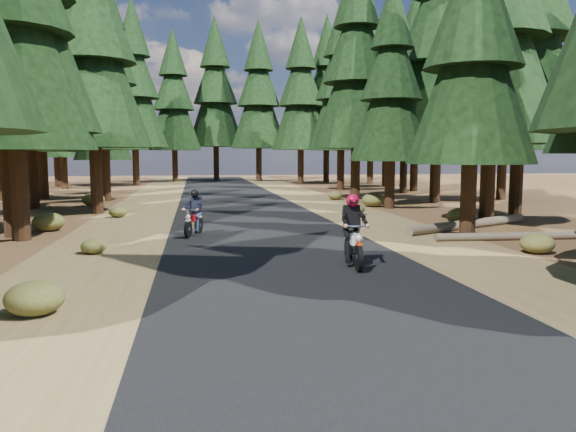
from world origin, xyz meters
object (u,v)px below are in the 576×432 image
object	(u,v)px
log_far	(509,236)
rider_lead	(354,243)
rider_follow	(194,221)
log_near	(470,224)

from	to	relation	value
log_far	rider_lead	distance (m)	6.48
rider_lead	rider_follow	bearing A→B (deg)	-52.21
rider_lead	rider_follow	size ratio (longest dim) A/B	1.12
rider_follow	log_far	bearing A→B (deg)	-175.88
log_near	rider_follow	size ratio (longest dim) A/B	3.73
log_far	rider_lead	bearing A→B (deg)	-148.26
log_far	rider_follow	distance (m)	9.57
log_far	rider_lead	world-z (taller)	rider_lead
rider_lead	log_near	bearing A→B (deg)	-130.03
rider_lead	log_far	bearing A→B (deg)	-146.25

